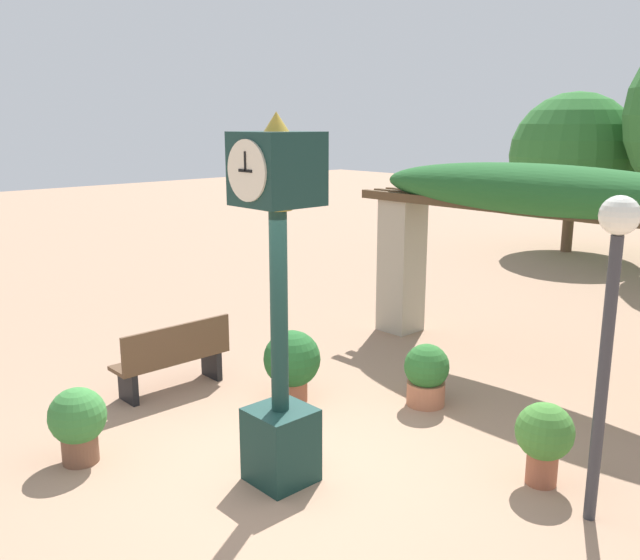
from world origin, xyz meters
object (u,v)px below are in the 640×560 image
pedestal_clock (279,301)px  park_bench (173,358)px  lamp_post (612,293)px  potted_plant_near_left (544,437)px  potted_plant_far_left (426,374)px  potted_plant_near_right (78,421)px  potted_plant_far_right (292,362)px

pedestal_clock → park_bench: size_ratio=2.27×
park_bench → lamp_post: size_ratio=0.54×
pedestal_clock → potted_plant_near_left: size_ratio=4.27×
potted_plant_far_left → potted_plant_near_right: bearing=-111.6°
pedestal_clock → potted_plant_far_right: 2.25m
potted_plant_near_right → potted_plant_far_right: size_ratio=0.88×
potted_plant_far_left → potted_plant_far_right: bearing=-136.2°
lamp_post → potted_plant_far_right: bearing=-176.0°
potted_plant_far_left → park_bench: bearing=-140.5°
potted_plant_far_left → potted_plant_far_right: size_ratio=0.85×
potted_plant_near_left → lamp_post: bearing=-20.6°
potted_plant_near_left → potted_plant_far_left: bearing=161.3°
potted_plant_far_left → potted_plant_far_right: 1.62m
potted_plant_far_left → park_bench: 3.14m
potted_plant_near_right → potted_plant_far_left: 3.93m
potted_plant_near_left → potted_plant_far_left: (-1.89, 0.64, -0.08)m
potted_plant_near_right → potted_plant_far_right: 2.56m
pedestal_clock → potted_plant_near_left: 2.77m
park_bench → lamp_post: bearing=103.0°
potted_plant_far_right → park_bench: bearing=-145.0°
potted_plant_near_left → park_bench: 4.52m
potted_plant_near_left → potted_plant_far_right: 3.09m
pedestal_clock → park_bench: 2.95m
park_bench → lamp_post: (4.90, 1.14, 1.56)m
potted_plant_far_right → pedestal_clock: bearing=-43.6°
potted_plant_near_left → potted_plant_far_left: potted_plant_near_left is taller
pedestal_clock → potted_plant_near_right: size_ratio=4.39×
potted_plant_far_right → potted_plant_near_left: bearing=8.8°
pedestal_clock → lamp_post: (2.29, 1.54, 0.24)m
lamp_post → potted_plant_far_left: bearing=160.8°
lamp_post → park_bench: bearing=-167.0°
potted_plant_near_left → potted_plant_far_left: 2.00m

